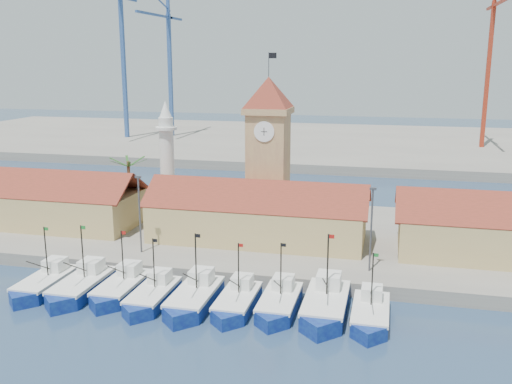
% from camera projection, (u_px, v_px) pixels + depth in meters
% --- Properties ---
extents(ground, '(400.00, 400.00, 0.00)m').
position_uv_depth(ground, '(208.00, 319.00, 52.39)').
color(ground, navy).
rests_on(ground, ground).
extents(quay, '(140.00, 32.00, 1.50)m').
position_uv_depth(quay, '(265.00, 235.00, 74.97)').
color(quay, gray).
rests_on(quay, ground).
extents(terminal, '(240.00, 80.00, 2.00)m').
position_uv_depth(terminal, '(333.00, 143.00, 156.42)').
color(terminal, gray).
rests_on(terminal, ground).
extents(boat_0, '(3.40, 9.32, 7.05)m').
position_uv_depth(boat_0, '(44.00, 285.00, 58.50)').
color(boat_0, navy).
rests_on(boat_0, ground).
extents(boat_1, '(3.61, 9.89, 7.48)m').
position_uv_depth(boat_1, '(80.00, 288.00, 57.63)').
color(boat_1, navy).
rests_on(boat_1, ground).
extents(boat_2, '(3.38, 9.25, 7.00)m').
position_uv_depth(boat_2, '(120.00, 289.00, 57.37)').
color(boat_2, navy).
rests_on(boat_2, ground).
extents(boat_3, '(3.28, 9.00, 6.81)m').
position_uv_depth(boat_3, '(152.00, 297.00, 55.47)').
color(boat_3, navy).
rests_on(boat_3, ground).
extents(boat_4, '(3.64, 9.97, 7.54)m').
position_uv_depth(boat_4, '(194.00, 300.00, 54.77)').
color(boat_4, navy).
rests_on(boat_4, ground).
extents(boat_5, '(3.27, 8.96, 6.78)m').
position_uv_depth(boat_5, '(237.00, 303.00, 54.14)').
color(boat_5, navy).
rests_on(boat_5, ground).
extents(boat_6, '(3.34, 9.15, 6.92)m').
position_uv_depth(boat_6, '(279.00, 305.00, 53.80)').
color(boat_6, navy).
rests_on(boat_6, ground).
extents(boat_7, '(3.88, 10.64, 8.05)m').
position_uv_depth(boat_7, '(325.00, 307.00, 53.02)').
color(boat_7, navy).
rests_on(boat_7, ground).
extents(boat_8, '(3.27, 8.96, 6.78)m').
position_uv_depth(boat_8, '(370.00, 316.00, 51.45)').
color(boat_8, navy).
rests_on(boat_8, ground).
extents(hall_left, '(31.20, 10.13, 7.61)m').
position_uv_depth(hall_left, '(30.00, 205.00, 77.66)').
color(hall_left, tan).
rests_on(hall_left, quay).
extents(hall_center, '(27.04, 10.13, 7.61)m').
position_uv_depth(hall_center, '(258.00, 220.00, 70.45)').
color(hall_center, tan).
rests_on(hall_center, quay).
extents(clock_tower, '(5.80, 5.80, 22.70)m').
position_uv_depth(clock_tower, '(268.00, 149.00, 74.33)').
color(clock_tower, tan).
rests_on(clock_tower, quay).
extents(minaret, '(3.00, 3.00, 16.30)m').
position_uv_depth(minaret, '(167.00, 159.00, 80.12)').
color(minaret, silver).
rests_on(minaret, quay).
extents(palm_tree, '(5.60, 5.03, 8.39)m').
position_uv_depth(palm_tree, '(129.00, 184.00, 80.13)').
color(palm_tree, brown).
rests_on(palm_tree, quay).
extents(lamp_posts, '(80.70, 0.25, 9.03)m').
position_uv_depth(lamp_posts, '(246.00, 217.00, 62.19)').
color(lamp_posts, '#3F3F44').
rests_on(lamp_posts, quay).
extents(crane_blue_far, '(1.00, 33.88, 45.75)m').
position_uv_depth(crane_blue_far, '(120.00, 44.00, 154.38)').
color(crane_blue_far, '#305494').
rests_on(crane_blue_far, terminal).
extents(crane_blue_near, '(1.00, 30.63, 40.80)m').
position_uv_depth(crane_blue_near, '(168.00, 56.00, 158.52)').
color(crane_blue_near, '#305494').
rests_on(crane_blue_near, terminal).
extents(crane_red_right, '(1.00, 31.12, 41.86)m').
position_uv_depth(crane_red_right, '(491.00, 52.00, 136.61)').
color(crane_red_right, '#A02D18').
rests_on(crane_red_right, terminal).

